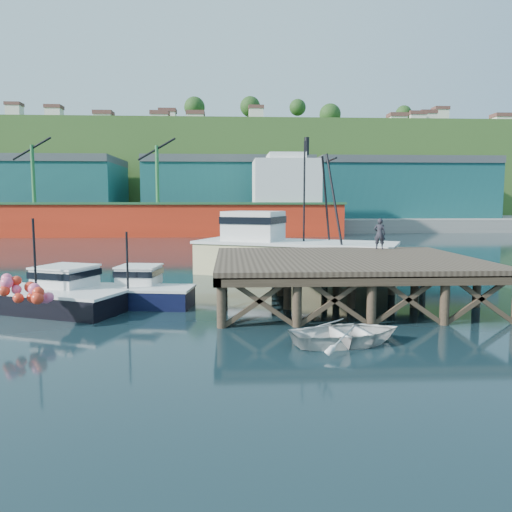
{
  "coord_description": "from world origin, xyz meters",
  "views": [
    {
      "loc": [
        0.14,
        -23.1,
        4.72
      ],
      "look_at": [
        1.44,
        2.0,
        1.98
      ],
      "focal_mm": 35.0,
      "sensor_mm": 36.0,
      "label": 1
    }
  ],
  "objects": [
    {
      "name": "warehouse_left",
      "position": [
        -35.0,
        65.0,
        6.5
      ],
      "size": [
        32.0,
        16.0,
        9.0
      ],
      "primitive_type": "cube",
      "color": "#1B5A5A",
      "rests_on": "far_quay"
    },
    {
      "name": "wharf",
      "position": [
        5.5,
        -0.19,
        1.94
      ],
      "size": [
        12.0,
        10.0,
        2.62
      ],
      "color": "brown",
      "rests_on": "ground"
    },
    {
      "name": "hillside",
      "position": [
        0.0,
        100.0,
        11.0
      ],
      "size": [
        220.0,
        50.0,
        22.0
      ],
      "primitive_type": "cube",
      "color": "#2D511E",
      "rests_on": "ground"
    },
    {
      "name": "warehouse_right",
      "position": [
        30.0,
        65.0,
        6.5
      ],
      "size": [
        30.0,
        16.0,
        9.0
      ],
      "primitive_type": "cube",
      "color": "#1B5A5A",
      "rests_on": "far_quay"
    },
    {
      "name": "far_quay",
      "position": [
        0.0,
        70.0,
        1.0
      ],
      "size": [
        160.0,
        40.0,
        2.0
      ],
      "primitive_type": "cube",
      "color": "gray",
      "rests_on": "ground"
    },
    {
      "name": "trawler",
      "position": [
        4.02,
        8.7,
        1.76
      ],
      "size": [
        13.5,
        9.28,
        8.53
      ],
      "rotation": [
        0.0,
        0.0,
        -0.41
      ],
      "color": "beige",
      "rests_on": "ground"
    },
    {
      "name": "boat_black",
      "position": [
        -7.58,
        -1.37,
        0.74
      ],
      "size": [
        6.96,
        5.79,
        4.04
      ],
      "rotation": [
        0.0,
        0.0,
        -0.38
      ],
      "color": "black",
      "rests_on": "ground"
    },
    {
      "name": "dinghy",
      "position": [
        3.99,
        -7.14,
        0.39
      ],
      "size": [
        4.24,
        3.4,
        0.78
      ],
      "primitive_type": "imported",
      "rotation": [
        0.0,
        0.0,
        1.78
      ],
      "color": "silver",
      "rests_on": "ground"
    },
    {
      "name": "cargo_ship",
      "position": [
        -8.46,
        48.0,
        3.31
      ],
      "size": [
        55.5,
        10.0,
        13.75
      ],
      "color": "red",
      "rests_on": "ground"
    },
    {
      "name": "ground",
      "position": [
        0.0,
        0.0,
        0.0
      ],
      "size": [
        300.0,
        300.0,
        0.0
      ],
      "primitive_type": "plane",
      "color": "black",
      "rests_on": "ground"
    },
    {
      "name": "boat_navy",
      "position": [
        -4.26,
        -0.37,
        0.69
      ],
      "size": [
        5.7,
        3.4,
        3.42
      ],
      "rotation": [
        0.0,
        0.0,
        -0.15
      ],
      "color": "black",
      "rests_on": "ground"
    },
    {
      "name": "warehouse_mid",
      "position": [
        0.0,
        65.0,
        6.5
      ],
      "size": [
        28.0,
        16.0,
        9.0
      ],
      "primitive_type": "cube",
      "color": "#1B5A5A",
      "rests_on": "far_quay"
    },
    {
      "name": "dockworker",
      "position": [
        8.34,
        3.84,
        2.97
      ],
      "size": [
        0.72,
        0.59,
        1.69
      ],
      "primitive_type": "imported",
      "rotation": [
        0.0,
        0.0,
        2.8
      ],
      "color": "#22212A",
      "rests_on": "wharf"
    }
  ]
}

